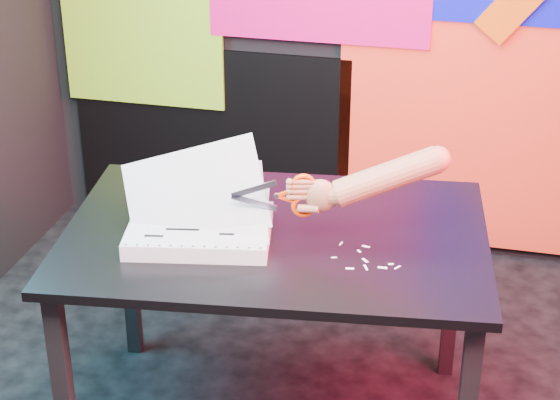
# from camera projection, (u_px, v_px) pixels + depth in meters

# --- Properties ---
(room) EXTENTS (3.01, 3.01, 2.71)m
(room) POSITION_uv_depth(u_px,v_px,m) (304.00, 57.00, 2.49)
(room) COLOR black
(room) RESTS_ON ground
(backdrop) EXTENTS (2.88, 0.05, 2.08)m
(backdrop) POSITION_uv_depth(u_px,v_px,m) (391.00, 45.00, 3.92)
(backdrop) COLOR #F63820
(backdrop) RESTS_ON ground
(work_table) EXTENTS (1.39, 1.01, 0.75)m
(work_table) POSITION_uv_depth(u_px,v_px,m) (275.00, 254.00, 2.91)
(work_table) COLOR #272727
(work_table) RESTS_ON ground
(printout_stack) EXTENTS (0.51, 0.39, 0.32)m
(printout_stack) POSITION_uv_depth(u_px,v_px,m) (200.00, 229.00, 2.82)
(printout_stack) COLOR silver
(printout_stack) RESTS_ON work_table
(scissors) EXTENTS (0.25, 0.07, 0.14)m
(scissors) POSITION_uv_depth(u_px,v_px,m) (297.00, 196.00, 2.75)
(scissors) COLOR #B1BCD3
(scissors) RESTS_ON printout_stack
(hand_forearm) EXTENTS (0.45, 0.16, 0.21)m
(hand_forearm) POSITION_uv_depth(u_px,v_px,m) (376.00, 180.00, 2.72)
(hand_forearm) COLOR #956438
(hand_forearm) RESTS_ON work_table
(paper_clippings) EXTENTS (0.20, 0.16, 0.00)m
(paper_clippings) POSITION_uv_depth(u_px,v_px,m) (367.00, 260.00, 2.71)
(paper_clippings) COLOR silver
(paper_clippings) RESTS_ON work_table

